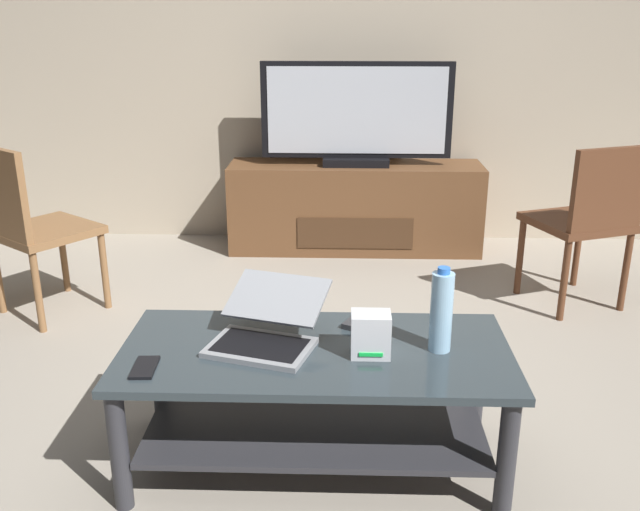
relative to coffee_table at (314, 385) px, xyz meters
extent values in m
plane|color=#9E9384|center=(0.00, 0.30, -0.31)|extent=(7.68, 7.68, 0.00)
cube|color=#B2A38C|center=(0.00, 2.66, 1.09)|extent=(6.40, 0.12, 2.80)
cube|color=#2D383D|center=(0.00, 0.00, 0.12)|extent=(1.29, 0.59, 0.03)
cube|color=#2D2D33|center=(0.00, 0.00, -0.15)|extent=(1.13, 0.52, 0.02)
cylinder|color=#2D2D33|center=(-0.60, -0.25, -0.10)|extent=(0.06, 0.06, 0.41)
cylinder|color=#2D2D33|center=(0.60, -0.25, -0.10)|extent=(0.06, 0.06, 0.41)
cylinder|color=#2D2D33|center=(-0.60, 0.25, -0.10)|extent=(0.06, 0.06, 0.41)
cylinder|color=#2D2D33|center=(0.60, 0.25, -0.10)|extent=(0.06, 0.06, 0.41)
cube|color=brown|center=(0.17, 2.34, -0.02)|extent=(1.62, 0.41, 0.57)
cube|color=#432A18|center=(0.17, 2.13, -0.14)|extent=(0.73, 0.01, 0.20)
cube|color=black|center=(0.17, 2.32, 0.29)|extent=(0.42, 0.20, 0.05)
cube|color=black|center=(0.17, 2.32, 0.61)|extent=(1.19, 0.04, 0.59)
cube|color=#B2B7C1|center=(0.17, 2.30, 0.61)|extent=(1.11, 0.01, 0.53)
cube|color=#59331E|center=(1.32, 1.48, 0.14)|extent=(0.57, 0.57, 0.04)
cube|color=#59331E|center=(1.39, 1.29, 0.36)|extent=(0.40, 0.18, 0.43)
cylinder|color=#59331E|center=(1.43, 1.73, -0.09)|extent=(0.04, 0.04, 0.43)
cylinder|color=#59331E|center=(1.07, 1.59, -0.09)|extent=(0.04, 0.04, 0.43)
cylinder|color=#59331E|center=(1.56, 1.37, -0.09)|extent=(0.04, 0.04, 0.43)
cylinder|color=#59331E|center=(1.21, 1.24, -0.09)|extent=(0.04, 0.04, 0.43)
cube|color=brown|center=(-1.42, 1.28, 0.13)|extent=(0.62, 0.62, 0.04)
cube|color=brown|center=(-1.54, 1.12, 0.36)|extent=(0.36, 0.28, 0.46)
cylinder|color=brown|center=(-1.16, 1.32, -0.10)|extent=(0.04, 0.04, 0.42)
cylinder|color=brown|center=(-1.46, 1.54, -0.10)|extent=(0.04, 0.04, 0.42)
cylinder|color=brown|center=(-1.38, 1.01, -0.10)|extent=(0.04, 0.04, 0.42)
cube|color=gray|center=(-0.18, -0.02, 0.14)|extent=(0.38, 0.31, 0.02)
cube|color=black|center=(-0.18, -0.02, 0.15)|extent=(0.33, 0.25, 0.00)
cube|color=gray|center=(-0.13, 0.14, 0.26)|extent=(0.38, 0.30, 0.10)
cube|color=teal|center=(-0.13, 0.13, 0.26)|extent=(0.34, 0.26, 0.08)
cube|color=silver|center=(0.18, -0.04, 0.21)|extent=(0.13, 0.09, 0.15)
cube|color=#19D84C|center=(0.18, -0.09, 0.16)|extent=(0.08, 0.00, 0.01)
cylinder|color=#99C6E5|center=(0.41, 0.01, 0.27)|extent=(0.07, 0.07, 0.27)
cylinder|color=blue|center=(0.41, 0.01, 0.41)|extent=(0.04, 0.04, 0.02)
cube|color=black|center=(-0.52, -0.16, 0.14)|extent=(0.08, 0.14, 0.01)
cube|color=#2D2D30|center=(0.14, 0.21, 0.15)|extent=(0.11, 0.16, 0.02)
camera|label=1|loc=(0.09, -2.06, 1.18)|focal=39.11mm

